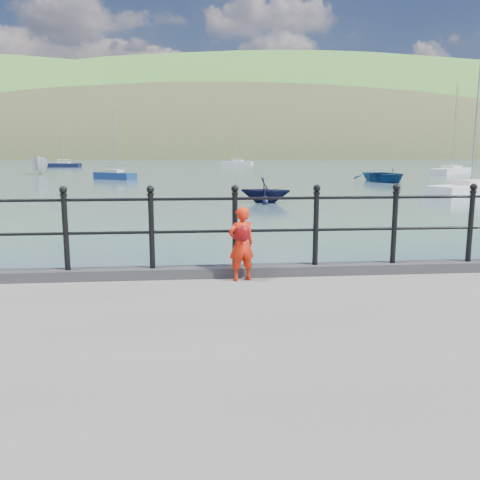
{
  "coord_description": "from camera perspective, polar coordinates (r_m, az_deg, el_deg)",
  "views": [
    {
      "loc": [
        -0.02,
        -7.42,
        2.83
      ],
      "look_at": [
        0.67,
        -0.2,
        1.55
      ],
      "focal_mm": 38.0,
      "sensor_mm": 36.0,
      "label": 1
    }
  ],
  "objects": [
    {
      "name": "sailboat_port",
      "position": [
        52.0,
        -13.87,
        6.98
      ],
      "size": [
        4.52,
        3.94,
        6.84
      ],
      "rotation": [
        0.0,
        0.0,
        -0.65
      ],
      "color": "navy",
      "rests_on": "ground"
    },
    {
      "name": "far_shore",
      "position": [
        251.08,
        3.39,
        4.19
      ],
      "size": [
        830.0,
        200.0,
        156.0
      ],
      "color": "#333A21",
      "rests_on": "ground"
    },
    {
      "name": "sailboat_deep",
      "position": [
        102.29,
        -0.31,
        8.62
      ],
      "size": [
        6.3,
        3.96,
        8.98
      ],
      "rotation": [
        0.0,
        0.0,
        -0.38
      ],
      "color": "beige",
      "rests_on": "ground"
    },
    {
      "name": "ground",
      "position": [
        7.94,
        -5.04,
        -10.91
      ],
      "size": [
        600.0,
        600.0,
        0.0
      ],
      "primitive_type": "plane",
      "color": "#2D4251",
      "rests_on": "ground"
    },
    {
      "name": "launch_white",
      "position": [
        67.07,
        -21.62,
        7.84
      ],
      "size": [
        3.3,
        6.0,
        2.19
      ],
      "primitive_type": "imported",
      "rotation": [
        0.0,
        0.0,
        0.22
      ],
      "color": "silver",
      "rests_on": "ground"
    },
    {
      "name": "kerb",
      "position": [
        7.48,
        -5.16,
        -3.6
      ],
      "size": [
        60.0,
        0.3,
        0.15
      ],
      "primitive_type": "cube",
      "color": "#28282B",
      "rests_on": "quay"
    },
    {
      "name": "railing",
      "position": [
        7.34,
        -5.25,
        2.09
      ],
      "size": [
        18.11,
        0.11,
        1.2
      ],
      "color": "black",
      "rests_on": "kerb"
    },
    {
      "name": "sailboat_far",
      "position": [
        68.3,
        22.66,
        7.16
      ],
      "size": [
        7.37,
        6.72,
        11.01
      ],
      "rotation": [
        0.0,
        0.0,
        0.7
      ],
      "color": "silver",
      "rests_on": "ground"
    },
    {
      "name": "sailboat_left",
      "position": [
        91.75,
        -19.15,
        7.91
      ],
      "size": [
        5.77,
        2.73,
        7.96
      ],
      "rotation": [
        0.0,
        0.0,
        -0.19
      ],
      "color": "black",
      "rests_on": "ground"
    },
    {
      "name": "sailboat_near",
      "position": [
        35.64,
        24.47,
        5.11
      ],
      "size": [
        6.9,
        4.93,
        9.31
      ],
      "rotation": [
        0.0,
        0.0,
        0.5
      ],
      "color": "white",
      "rests_on": "ground"
    },
    {
      "name": "child",
      "position": [
        7.16,
        0.16,
        -0.39
      ],
      "size": [
        0.44,
        0.36,
        1.06
      ],
      "rotation": [
        0.0,
        0.0,
        3.44
      ],
      "color": "red",
      "rests_on": "quay"
    },
    {
      "name": "launch_blue",
      "position": [
        48.68,
        15.9,
        7.03
      ],
      "size": [
        4.82,
        6.36,
        1.24
      ],
      "primitive_type": "imported",
      "rotation": [
        0.0,
        0.0,
        0.09
      ],
      "color": "navy",
      "rests_on": "ground"
    },
    {
      "name": "launch_navy",
      "position": [
        27.89,
        2.89,
        5.63
      ],
      "size": [
        3.23,
        2.99,
        1.41
      ],
      "primitive_type": "imported",
      "rotation": [
        0.0,
        0.0,
        1.28
      ],
      "color": "black",
      "rests_on": "ground"
    }
  ]
}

